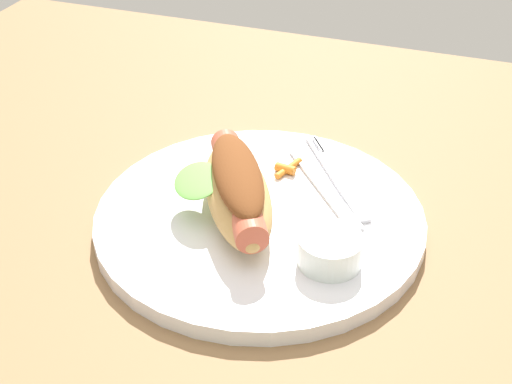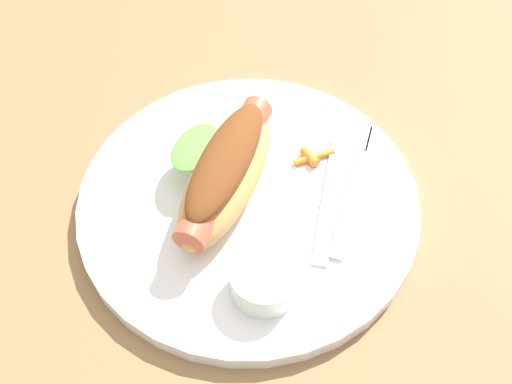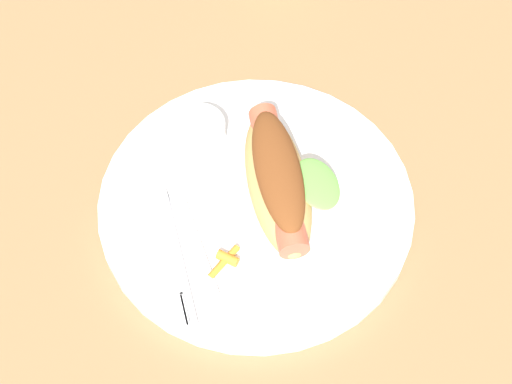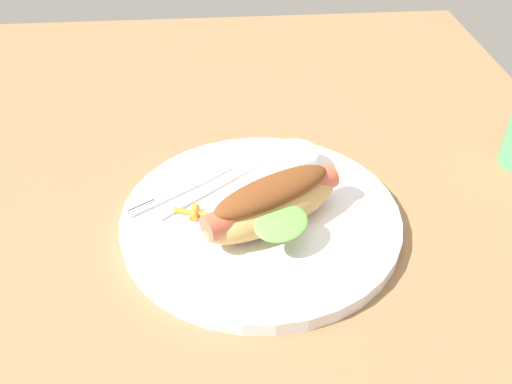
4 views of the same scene
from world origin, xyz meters
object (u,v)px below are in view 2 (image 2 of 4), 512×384
object	(u,v)px
knife	(330,197)
carrot_garnish	(312,157)
fork	(352,191)
sauce_ramekin	(264,281)
plate	(248,203)
hot_dog	(225,171)

from	to	relation	value
knife	carrot_garnish	world-z (taller)	carrot_garnish
fork	carrot_garnish	size ratio (longest dim) A/B	3.45
knife	fork	bearing A→B (deg)	-59.80
sauce_ramekin	carrot_garnish	xyz separation A→B (cm)	(7.69, -12.29, -0.93)
plate	sauce_ramekin	distance (cm)	9.57
fork	plate	bearing A→B (deg)	110.31
plate	carrot_garnish	size ratio (longest dim) A/B	7.82
fork	knife	xyz separation A→B (cm)	(0.77, 2.06, -0.02)
hot_dog	sauce_ramekin	bearing A→B (deg)	-140.74
carrot_garnish	fork	bearing A→B (deg)	-176.88
sauce_ramekin	fork	xyz separation A→B (cm)	(2.52, -12.58, -1.13)
knife	carrot_garnish	distance (cm)	4.76
plate	sauce_ramekin	world-z (taller)	sauce_ramekin
plate	fork	size ratio (longest dim) A/B	2.27
hot_dog	fork	distance (cm)	11.79
fork	carrot_garnish	xyz separation A→B (cm)	(5.17, 0.28, 0.20)
hot_dog	sauce_ramekin	world-z (taller)	hot_dog
hot_dog	fork	bearing A→B (deg)	-69.62
hot_dog	fork	size ratio (longest dim) A/B	1.26
hot_dog	knife	size ratio (longest dim) A/B	1.18
sauce_ramekin	fork	distance (cm)	12.88
fork	knife	size ratio (longest dim) A/B	0.93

